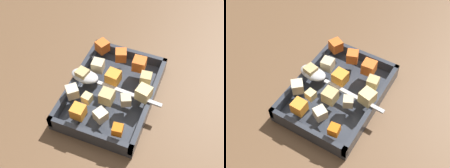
{
  "view_description": "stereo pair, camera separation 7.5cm",
  "coord_description": "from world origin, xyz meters",
  "views": [
    {
      "loc": [
        0.45,
        0.16,
        0.63
      ],
      "look_at": [
        0.01,
        -0.01,
        0.06
      ],
      "focal_mm": 46.94,
      "sensor_mm": 36.0,
      "label": 1
    },
    {
      "loc": [
        0.41,
        0.23,
        0.63
      ],
      "look_at": [
        0.01,
        -0.01,
        0.06
      ],
      "focal_mm": 46.94,
      "sensor_mm": 36.0,
      "label": 2
    }
  ],
  "objects": [
    {
      "name": "potato_chunk_under_handle",
      "position": [
        0.05,
        -0.01,
        0.06
      ],
      "size": [
        0.03,
        0.03,
        0.03
      ],
      "primitive_type": "cube",
      "rotation": [
        0.0,
        0.0,
        1.54
      ],
      "color": "tan",
      "rests_on": "baking_dish"
    },
    {
      "name": "carrot_chunk_near_right",
      "position": [
        -0.08,
        0.03,
        0.06
      ],
      "size": [
        0.04,
        0.04,
        0.03
      ],
      "primitive_type": "cube",
      "rotation": [
        0.0,
        0.0,
        0.06
      ],
      "color": "orange",
      "rests_on": "baking_dish"
    },
    {
      "name": "potato_chunk_heap_side",
      "position": [
        0.01,
        0.07,
        0.06
      ],
      "size": [
        0.04,
        0.04,
        0.03
      ],
      "primitive_type": "cube",
      "rotation": [
        0.0,
        0.0,
        2.93
      ],
      "color": "#E0CC89",
      "rests_on": "baking_dish"
    },
    {
      "name": "baking_dish",
      "position": [
        0.01,
        -0.01,
        0.01
      ],
      "size": [
        0.3,
        0.22,
        0.05
      ],
      "color": "#333842",
      "rests_on": "ground_plane"
    },
    {
      "name": "potato_chunk_corner_nw",
      "position": [
        0.11,
        -0.0,
        0.06
      ],
      "size": [
        0.04,
        0.04,
        0.03
      ],
      "primitive_type": "cube",
      "rotation": [
        0.0,
        0.0,
        5.79
      ],
      "color": "beige",
      "rests_on": "baking_dish"
    },
    {
      "name": "carrot_chunk_far_right",
      "position": [
        0.13,
        0.05,
        0.06
      ],
      "size": [
        0.03,
        0.03,
        0.02
      ],
      "primitive_type": "cube",
      "rotation": [
        0.0,
        0.0,
        4.83
      ],
      "color": "orange",
      "rests_on": "baking_dish"
    },
    {
      "name": "serving_spoon",
      "position": [
        0.01,
        -0.07,
        0.05
      ],
      "size": [
        0.05,
        0.25,
        0.02
      ],
      "rotation": [
        0.0,
        0.0,
        1.51
      ],
      "color": "silver",
      "rests_on": "baking_dish"
    },
    {
      "name": "potato_chunk_far_left",
      "position": [
        0.07,
        -0.05,
        0.06
      ],
      "size": [
        0.03,
        0.03,
        0.02
      ],
      "primitive_type": "cube",
      "rotation": [
        0.0,
        0.0,
        2.99
      ],
      "color": "#E0CC89",
      "rests_on": "baking_dish"
    },
    {
      "name": "ground_plane",
      "position": [
        0.0,
        0.0,
        0.0
      ],
      "size": [
        4.0,
        4.0,
        0.0
      ],
      "primitive_type": "plane",
      "color": "brown"
    },
    {
      "name": "carrot_chunk_center",
      "position": [
        -0.09,
        -0.02,
        0.06
      ],
      "size": [
        0.04,
        0.04,
        0.03
      ],
      "primitive_type": "cube",
      "rotation": [
        0.0,
        0.0,
        5.06
      ],
      "color": "orange",
      "rests_on": "baking_dish"
    },
    {
      "name": "carrot_chunk_near_spoon",
      "position": [
        0.12,
        -0.05,
        0.06
      ],
      "size": [
        0.03,
        0.03,
        0.03
      ],
      "primitive_type": "cube",
      "rotation": [
        0.0,
        0.0,
        6.26
      ],
      "color": "orange",
      "rests_on": "baking_dish"
    },
    {
      "name": "parsnip_chunk_rim_edge",
      "position": [
        0.07,
        -0.09,
        0.06
      ],
      "size": [
        0.04,
        0.04,
        0.03
      ],
      "primitive_type": "cube",
      "rotation": [
        0.0,
        0.0,
        3.87
      ],
      "color": "beige",
      "rests_on": "baking_dish"
    },
    {
      "name": "potato_chunk_mid_right",
      "position": [
        -0.04,
        0.06,
        0.06
      ],
      "size": [
        0.03,
        0.03,
        0.03
      ],
      "primitive_type": "cube",
      "rotation": [
        0.0,
        0.0,
        0.12
      ],
      "color": "tan",
      "rests_on": "baking_dish"
    },
    {
      "name": "carrot_chunk_corner_ne",
      "position": [
        -0.11,
        -0.09,
        0.06
      ],
      "size": [
        0.04,
        0.04,
        0.03
      ],
      "primitive_type": "cube",
      "rotation": [
        0.0,
        0.0,
        2.66
      ],
      "color": "orange",
      "rests_on": "baking_dish"
    },
    {
      "name": "potato_chunk_front_center",
      "position": [
        -0.04,
        -0.07,
        0.06
      ],
      "size": [
        0.03,
        0.03,
        0.03
      ],
      "primitive_type": "cube",
      "rotation": [
        0.0,
        0.0,
        0.1
      ],
      "color": "beige",
      "rests_on": "baking_dish"
    },
    {
      "name": "carrot_chunk_corner_sw",
      "position": [
        -0.01,
        -0.01,
        0.06
      ],
      "size": [
        0.04,
        0.04,
        0.03
      ],
      "primitive_type": "cube",
      "rotation": [
        0.0,
        0.0,
        6.19
      ],
      "color": "orange",
      "rests_on": "baking_dish"
    },
    {
      "name": "potato_chunk_corner_se",
      "position": [
        0.04,
        0.04,
        0.06
      ],
      "size": [
        0.03,
        0.03,
        0.02
      ],
      "primitive_type": "cube",
      "rotation": [
        0.0,
        0.0,
        3.58
      ],
      "color": "beige",
      "rests_on": "baking_dish"
    },
    {
      "name": "potato_chunk_mid_left",
      "position": [
        0.01,
        -0.09,
        0.06
      ],
      "size": [
        0.03,
        0.03,
        0.03
      ],
      "primitive_type": "cube",
      "rotation": [
        0.0,
        0.0,
        4.5
      ],
      "color": "tan",
      "rests_on": "baking_dish"
    }
  ]
}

